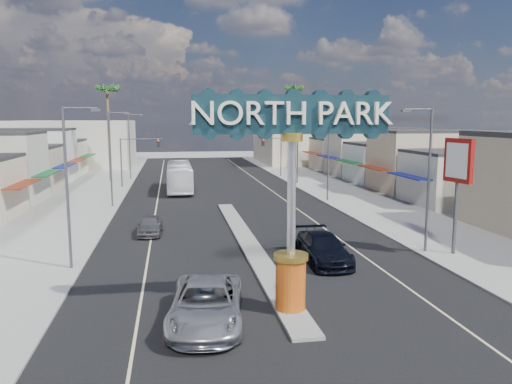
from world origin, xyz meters
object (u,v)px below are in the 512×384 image
object	(u,v)px
car_parked_left	(150,225)
city_bus	(179,177)
streetlight_r_mid	(327,152)
palm_left_far	(107,94)
traffic_signal_left	(136,152)
bank_pylon_sign	(458,167)
traffic_signal_right	(284,151)
streetlight_l_near	(70,180)
gateway_sign	(292,177)
suv_right	(323,248)
palm_right_mid	(291,104)
streetlight_r_far	(280,142)
suv_left	(206,304)
streetlight_l_far	(131,143)
streetlight_r_near	(427,173)
palm_right_far	(295,94)
streetlight_l_mid	(112,154)

from	to	relation	value
car_parked_left	city_bus	xyz separation A→B (m)	(2.49, 22.23, 0.97)
streetlight_r_mid	palm_left_far	world-z (taller)	palm_left_far
traffic_signal_left	bank_pylon_sign	size ratio (longest dim) A/B	0.85
traffic_signal_right	streetlight_l_near	bearing A→B (deg)	-119.99
city_bus	palm_left_far	bearing A→B (deg)	132.43
gateway_sign	suv_right	bearing A→B (deg)	62.88
bank_pylon_sign	palm_right_mid	bearing A→B (deg)	78.45
streetlight_l_near	streetlight_r_far	xyz separation A→B (m)	(20.87, 42.00, 0.00)
streetlight_l_near	suv_right	world-z (taller)	streetlight_l_near
traffic_signal_left	suv_left	distance (m)	43.17
streetlight_l_near	bank_pylon_sign	distance (m)	22.47
streetlight_l_far	suv_right	size ratio (longest dim) A/B	1.55
streetlight_r_near	city_bus	bearing A→B (deg)	115.68
streetlight_r_near	streetlight_l_near	bearing A→B (deg)	180.00
gateway_sign	streetlight_l_far	world-z (taller)	gateway_sign
streetlight_r_far	suv_left	size ratio (longest dim) A/B	1.44
palm_right_far	city_bus	bearing A→B (deg)	-131.29
gateway_sign	palm_right_far	world-z (taller)	palm_right_far
streetlight_l_far	bank_pylon_sign	world-z (taller)	streetlight_l_far
palm_right_far	streetlight_l_mid	bearing A→B (deg)	-128.48
gateway_sign	bank_pylon_sign	distance (m)	14.02
streetlight_l_mid	bank_pylon_sign	world-z (taller)	streetlight_l_mid
traffic_signal_left	streetlight_l_mid	world-z (taller)	streetlight_l_mid
streetlight_r_near	streetlight_l_mid	bearing A→B (deg)	136.21
streetlight_r_far	city_bus	distance (m)	19.01
streetlight_l_near	streetlight_l_far	xyz separation A→B (m)	(0.00, 42.00, 0.00)
car_parked_left	bank_pylon_sign	distance (m)	21.14
car_parked_left	palm_right_far	bearing A→B (deg)	66.58
streetlight_l_mid	streetlight_l_far	size ratio (longest dim) A/B	1.00
streetlight_l_near	streetlight_l_far	bearing A→B (deg)	90.00
gateway_sign	bank_pylon_sign	world-z (taller)	gateway_sign
palm_left_far	palm_right_mid	world-z (taller)	palm_left_far
palm_right_mid	bank_pylon_sign	bearing A→B (deg)	-91.20
streetlight_r_near	car_parked_left	distance (m)	19.32
traffic_signal_right	bank_pylon_sign	size ratio (longest dim) A/B	0.85
streetlight_r_mid	streetlight_l_mid	bearing A→B (deg)	180.00
streetlight_r_mid	suv_left	xyz separation A→B (m)	(-14.13, -28.69, -4.20)
traffic_signal_left	suv_right	distance (m)	37.31
streetlight_r_far	bank_pylon_sign	world-z (taller)	streetlight_r_far
traffic_signal_left	streetlight_r_far	world-z (taller)	streetlight_r_far
streetlight_r_mid	palm_left_far	distance (m)	31.47
streetlight_l_mid	suv_left	distance (m)	29.77
suv_left	city_bus	distance (m)	38.95
streetlight_l_near	suv_left	bearing A→B (deg)	-52.22
palm_right_mid	palm_right_far	distance (m)	6.57
palm_right_mid	city_bus	distance (m)	24.92
streetlight_r_near	city_bus	size ratio (longest dim) A/B	0.75
palm_right_mid	palm_right_far	bearing A→B (deg)	71.57
bank_pylon_sign	traffic_signal_left	bearing A→B (deg)	111.01
suv_left	suv_right	size ratio (longest dim) A/B	1.08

